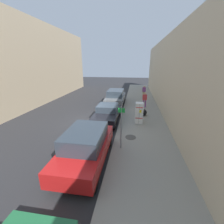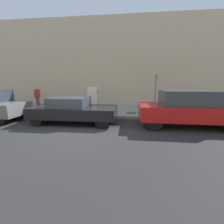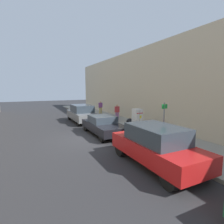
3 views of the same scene
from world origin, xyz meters
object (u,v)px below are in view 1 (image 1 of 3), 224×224
object	(u,v)px
trash_bag	(143,112)
pedestrian_walking_far	(145,99)
parked_sedan_dark	(107,113)
parked_suv_red	(86,146)
street_sign_post	(121,126)
discarded_refrigerator	(139,113)
parked_suv_gray	(116,97)
pedestrian_standing_near	(144,91)

from	to	relation	value
trash_bag	pedestrian_walking_far	world-z (taller)	pedestrian_walking_far
parked_sedan_dark	parked_suv_red	distance (m)	5.78
pedestrian_walking_far	parked_suv_red	xyz separation A→B (m)	(3.32, 9.91, -0.15)
street_sign_post	pedestrian_walking_far	distance (m)	8.80
discarded_refrigerator	street_sign_post	distance (m)	4.20
parked_sedan_dark	street_sign_post	bearing A→B (deg)	109.64
parked_suv_gray	parked_sedan_dark	size ratio (longest dim) A/B	1.08
pedestrian_standing_near	parked_suv_red	size ratio (longest dim) A/B	0.36
discarded_refrigerator	street_sign_post	size ratio (longest dim) A/B	0.67
street_sign_post	pedestrian_walking_far	world-z (taller)	street_sign_post
discarded_refrigerator	pedestrian_walking_far	size ratio (longest dim) A/B	1.03
street_sign_post	parked_sedan_dark	bearing A→B (deg)	-70.36
discarded_refrigerator	pedestrian_walking_far	xyz separation A→B (m)	(-0.67, -4.59, 0.09)
parked_suv_red	discarded_refrigerator	bearing A→B (deg)	-116.50
trash_bag	parked_suv_gray	bearing A→B (deg)	-52.61
street_sign_post	discarded_refrigerator	bearing A→B (deg)	-104.72
discarded_refrigerator	street_sign_post	bearing A→B (deg)	75.28
street_sign_post	trash_bag	distance (m)	6.10
street_sign_post	trash_bag	size ratio (longest dim) A/B	4.05
parked_suv_red	pedestrian_standing_near	bearing A→B (deg)	-103.29
discarded_refrigerator	parked_suv_gray	xyz separation A→B (m)	(2.65, -5.85, -0.09)
street_sign_post	parked_suv_gray	xyz separation A→B (m)	(1.60, -9.88, -0.65)
parked_suv_gray	parked_suv_red	world-z (taller)	parked_suv_red
discarded_refrigerator	parked_sedan_dark	size ratio (longest dim) A/B	0.37
discarded_refrigerator	parked_suv_red	size ratio (longest dim) A/B	0.36
trash_bag	parked_suv_red	xyz separation A→B (m)	(3.10, 7.12, 0.46)
street_sign_post	parked_suv_gray	distance (m)	10.03
parked_suv_gray	parked_suv_red	size ratio (longest dim) A/B	1.06
pedestrian_walking_far	parked_suv_red	bearing A→B (deg)	144.43
trash_bag	street_sign_post	bearing A→B (deg)	75.48
street_sign_post	pedestrian_walking_far	size ratio (longest dim) A/B	1.54
parked_suv_red	street_sign_post	bearing A→B (deg)	-140.88
discarded_refrigerator	parked_suv_gray	size ratio (longest dim) A/B	0.34
pedestrian_standing_near	parked_sedan_dark	size ratio (longest dim) A/B	0.36
parked_suv_gray	parked_suv_red	bearing A→B (deg)	90.00
pedestrian_walking_far	parked_sedan_dark	size ratio (longest dim) A/B	0.36
trash_bag	discarded_refrigerator	bearing A→B (deg)	75.92
discarded_refrigerator	parked_sedan_dark	distance (m)	2.71
parked_sedan_dark	parked_suv_red	bearing A→B (deg)	90.00
street_sign_post	pedestrian_walking_far	xyz separation A→B (m)	(-1.72, -8.62, -0.46)
discarded_refrigerator	parked_sedan_dark	xyz separation A→B (m)	(2.65, -0.45, -0.27)
pedestrian_walking_far	parked_sedan_dark	xyz separation A→B (m)	(3.32, 4.14, -0.36)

